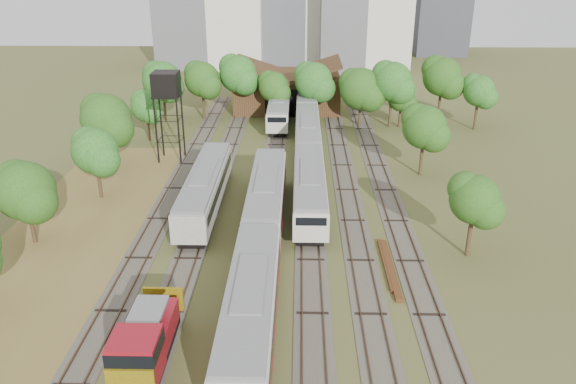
{
  "coord_description": "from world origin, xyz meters",
  "views": [
    {
      "loc": [
        1.01,
        -28.95,
        23.01
      ],
      "look_at": [
        -0.03,
        18.56,
        2.5
      ],
      "focal_mm": 35.0,
      "sensor_mm": 36.0,
      "label": 1
    }
  ],
  "objects_px": {
    "railcar_green_set": "(308,134)",
    "shunter_locomotive": "(145,344)",
    "railcar_red_set": "(260,243)",
    "water_tower": "(166,86)"
  },
  "relations": [
    {
      "from": "railcar_green_set",
      "to": "shunter_locomotive",
      "type": "bearing_deg",
      "value": -103.93
    },
    {
      "from": "railcar_green_set",
      "to": "shunter_locomotive",
      "type": "distance_m",
      "value": 41.54
    },
    {
      "from": "shunter_locomotive",
      "to": "railcar_red_set",
      "type": "bearing_deg",
      "value": 63.18
    },
    {
      "from": "railcar_green_set",
      "to": "shunter_locomotive",
      "type": "relative_size",
      "value": 6.43
    },
    {
      "from": "railcar_red_set",
      "to": "shunter_locomotive",
      "type": "distance_m",
      "value": 13.3
    },
    {
      "from": "shunter_locomotive",
      "to": "water_tower",
      "type": "height_order",
      "value": "water_tower"
    },
    {
      "from": "railcar_red_set",
      "to": "water_tower",
      "type": "height_order",
      "value": "water_tower"
    },
    {
      "from": "shunter_locomotive",
      "to": "water_tower",
      "type": "bearing_deg",
      "value": 99.71
    },
    {
      "from": "railcar_red_set",
      "to": "railcar_green_set",
      "type": "relative_size",
      "value": 0.66
    },
    {
      "from": "shunter_locomotive",
      "to": "water_tower",
      "type": "relative_size",
      "value": 0.77
    }
  ]
}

